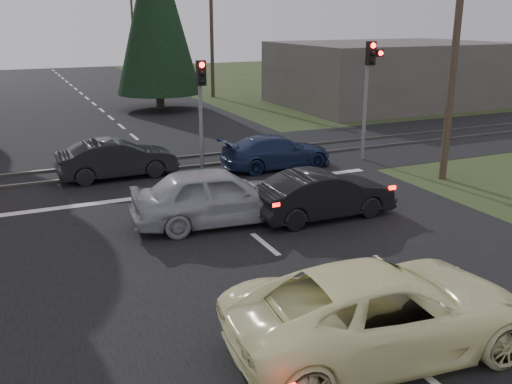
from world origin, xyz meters
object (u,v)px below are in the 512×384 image
traffic_signal_center (201,96)px  dark_car_far (117,159)px  traffic_signal_right (370,78)px  silver_car (217,196)px  utility_pole_mid (212,30)px  dark_hatchback (323,195)px  blue_sedan (276,152)px  cream_coupe (383,310)px  utility_pole_near (456,44)px  utility_pole_far (133,25)px

traffic_signal_center → dark_car_far: size_ratio=0.97×
traffic_signal_right → silver_car: size_ratio=0.99×
silver_car → dark_car_far: 6.20m
utility_pole_mid → dark_car_far: (-10.66, -19.04, -4.03)m
traffic_signal_center → utility_pole_mid: bearing=68.8°
traffic_signal_center → utility_pole_mid: 20.82m
dark_hatchback → blue_sedan: dark_hatchback is taller
cream_coupe → dark_car_far: (-1.96, 13.17, -0.08)m
utility_pole_mid → dark_hatchback: utility_pole_mid is taller
utility_pole_near → utility_pole_mid: 24.00m
utility_pole_near → dark_hatchback: (-6.09, -1.82, -4.03)m
utility_pole_near → utility_pole_far: size_ratio=1.00×
traffic_signal_right → cream_coupe: traffic_signal_right is taller
cream_coupe → silver_car: (-0.37, 7.18, 0.04)m
utility_pole_far → silver_car: 50.99m
utility_pole_far → dark_hatchback: bearing=-96.8°
utility_pole_mid → dark_car_far: utility_pole_mid is taller
cream_coupe → silver_car: bearing=8.1°
traffic_signal_right → dark_car_far: (-9.71, 1.49, -2.62)m
utility_pole_mid → cream_coupe: bearing=-105.1°
silver_car → blue_sedan: size_ratio=1.10×
utility_pole_mid → utility_pole_near: bearing=-90.0°
utility_pole_near → silver_car: (-9.07, -1.03, -3.91)m
traffic_signal_center → blue_sedan: (2.70, -0.82, -2.18)m
dark_hatchback → dark_car_far: 8.18m
traffic_signal_center → utility_pole_far: size_ratio=0.46×
dark_hatchback → blue_sedan: 5.83m
traffic_signal_center → utility_pole_far: bearing=80.4°
utility_pole_near → utility_pole_far: same height
utility_pole_near → silver_car: utility_pole_near is taller
silver_car → blue_sedan: (4.27, 4.89, -0.18)m
utility_pole_far → traffic_signal_center: bearing=-99.6°
utility_pole_near → dark_hatchback: bearing=-163.3°
utility_pole_far → dark_car_far: (-10.66, -44.04, -4.03)m
utility_pole_near → dark_car_far: (-10.66, 4.96, -4.03)m
utility_pole_far → dark_hatchback: (-6.09, -50.82, -4.03)m
traffic_signal_center → utility_pole_far: (7.50, 44.32, 1.92)m
utility_pole_mid → silver_car: 26.90m
silver_car → utility_pole_near: bearing=-77.9°
traffic_signal_right → silver_car: (-8.11, -4.50, -2.50)m
utility_pole_mid → traffic_signal_right: bearing=-92.7°
cream_coupe → utility_pole_near: bearing=-41.5°
blue_sedan → dark_car_far: (-5.86, 1.10, 0.06)m
utility_pole_mid → blue_sedan: 21.10m
utility_pole_near → blue_sedan: size_ratio=2.08×
blue_sedan → utility_pole_far: bearing=-6.7°
utility_pole_near → cream_coupe: (-8.70, -8.21, -3.95)m
cream_coupe → dark_hatchback: size_ratio=1.32×
utility_pole_mid → silver_car: bearing=-109.9°
cream_coupe → dark_car_far: cream_coupe is taller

